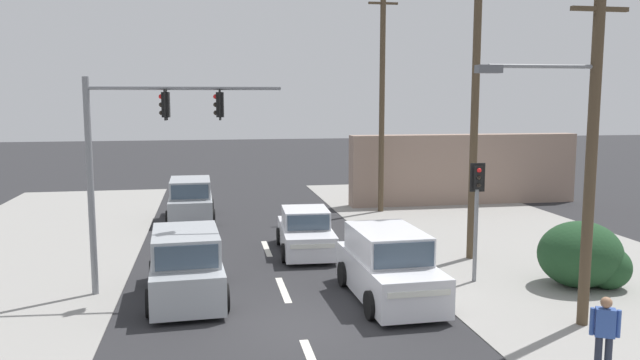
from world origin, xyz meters
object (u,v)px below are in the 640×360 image
Objects in this scene: pedestal_signal_right_kerb at (477,202)px; utility_pole_foreground_right at (587,134)px; suv_crossing_left at (191,201)px; traffic_signal_mast at (138,146)px; utility_pole_midground_right at (475,95)px; utility_pole_background_right at (382,93)px; pedestrian_at_kerb at (605,332)px; suv_oncoming_near at (389,267)px; sedan_receding_far at (306,233)px; suv_kerbside_parked at (186,266)px.

utility_pole_foreground_right is at bearing -76.48° from pedestal_signal_right_kerb.
utility_pole_foreground_right is at bearing -57.78° from suv_crossing_left.
utility_pole_midground_right is at bearing 10.31° from traffic_signal_mast.
pedestrian_at_kerb is (-0.68, -18.23, -4.77)m from utility_pole_background_right.
suv_crossing_left is 19.47m from pedestrian_at_kerb.
suv_oncoming_near is (-3.97, -3.62, -4.64)m from utility_pole_midground_right.
suv_oncoming_near is (-3.41, -12.79, -4.81)m from utility_pole_background_right.
traffic_signal_mast is at bearing -95.88° from suv_crossing_left.
pedestal_signal_right_kerb is 6.50m from sedan_receding_far.
utility_pole_midground_right reaches higher than pedestrian_at_kerb.
utility_pole_foreground_right is 1.87× the size of suv_crossing_left.
traffic_signal_mast is 1.30× the size of suv_kerbside_parked.
utility_pole_background_right is 6.69× the size of pedestrian_at_kerb.
utility_pole_foreground_right is 6.46m from utility_pole_midground_right.
suv_crossing_left is 2.80× the size of pedestrian_at_kerb.
utility_pole_background_right is at bearing 87.82° from pedestal_signal_right_kerb.
utility_pole_background_right is (-0.56, 9.17, 0.17)m from utility_pole_midground_right.
utility_pole_background_right reaches higher than suv_kerbside_parked.
traffic_signal_mast reaches higher than suv_oncoming_near.
sedan_receding_far is at bearing 104.31° from suv_oncoming_near.
sedan_receding_far is at bearing 122.48° from utility_pole_foreground_right.
suv_crossing_left is at bearing 127.34° from pedestal_signal_right_kerb.
pedestrian_at_kerb is (-1.15, -2.67, -3.69)m from utility_pole_foreground_right.
utility_pole_background_right is at bearing 75.09° from suv_oncoming_near.
utility_pole_foreground_right is 4.69m from pedestrian_at_kerb.
pedestal_signal_right_kerb reaches higher than suv_crossing_left.
suv_kerbside_parked is 2.84× the size of pedestrian_at_kerb.
pedestal_signal_right_kerb is 8.50m from suv_kerbside_parked.
utility_pole_foreground_right is 0.81× the size of utility_pole_midground_right.
suv_crossing_left is 7.84m from sedan_receding_far.
traffic_signal_mast is 7.58m from suv_oncoming_near.
suv_kerbside_parked reaches higher than pedestrian_at_kerb.
pedestal_signal_right_kerb is 0.78× the size of suv_crossing_left.
pedestrian_at_kerb is at bearing -63.42° from suv_oncoming_near.
utility_pole_foreground_right is 4.48m from pedestal_signal_right_kerb.
pedestrian_at_kerb reaches higher than sedan_receding_far.
traffic_signal_mast reaches higher than suv_crossing_left.
utility_pole_background_right is 10.19m from suv_crossing_left.
traffic_signal_mast is 1.31× the size of suv_oncoming_near.
suv_crossing_left is 1.06× the size of sedan_receding_far.
utility_pole_foreground_right is at bearing -35.61° from suv_oncoming_near.
utility_pole_midground_right is 0.97× the size of utility_pole_background_right.
suv_kerbside_parked is at bearing -164.61° from utility_pole_midground_right.
utility_pole_foreground_right is at bearing 66.75° from pedestrian_at_kerb.
utility_pole_foreground_right is at bearing -23.03° from traffic_signal_mast.
sedan_receding_far is (4.14, -6.66, -0.18)m from suv_crossing_left.
utility_pole_midground_right is 2.45× the size of sedan_receding_far.
utility_pole_foreground_right is 2.39× the size of pedestal_signal_right_kerb.
traffic_signal_mast is 3.68× the size of pedestrian_at_kerb.
sedan_receding_far is at bearing -58.10° from suv_crossing_left.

